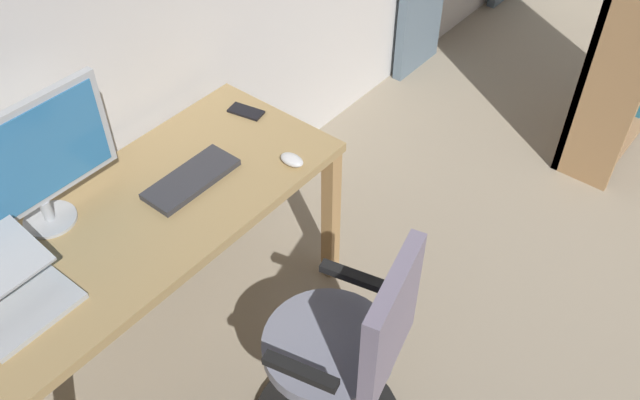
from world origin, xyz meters
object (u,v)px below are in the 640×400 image
(desk, at_px, (146,231))
(cell_phone_by_monitor, at_px, (246,111))
(computer_monitor, at_px, (28,163))
(computer_keyboard, at_px, (191,179))
(laptop, at_px, (12,293))
(computer_mouse, at_px, (292,160))
(office_chair, at_px, (345,364))

(desk, xyz_separation_m, cell_phone_by_monitor, (-0.65, -0.11, 0.10))
(computer_monitor, xyz_separation_m, cell_phone_by_monitor, (-0.88, 0.10, -0.25))
(desk, height_order, computer_keyboard, computer_keyboard)
(desk, distance_m, cell_phone_by_monitor, 0.67)
(desk, relative_size, laptop, 4.47)
(computer_mouse, distance_m, cell_phone_by_monitor, 0.38)
(office_chair, distance_m, cell_phone_by_monitor, 1.12)
(computer_keyboard, bearing_deg, office_chair, 82.31)
(office_chair, bearing_deg, computer_keyboard, 68.69)
(desk, height_order, computer_mouse, computer_mouse)
(office_chair, height_order, laptop, office_chair)
(laptop, bearing_deg, cell_phone_by_monitor, -174.24)
(computer_monitor, distance_m, cell_phone_by_monitor, 0.92)
(desk, bearing_deg, computer_keyboard, 174.06)
(desk, xyz_separation_m, computer_monitor, (0.22, -0.21, 0.36))
(computer_keyboard, bearing_deg, laptop, -0.41)
(office_chair, xyz_separation_m, laptop, (0.61, -0.80, 0.34))
(office_chair, bearing_deg, desk, 84.22)
(computer_monitor, relative_size, cell_phone_by_monitor, 4.20)
(office_chair, bearing_deg, computer_mouse, 40.64)
(computer_keyboard, height_order, cell_phone_by_monitor, computer_keyboard)
(office_chair, relative_size, computer_monitor, 1.65)
(office_chair, xyz_separation_m, computer_keyboard, (-0.11, -0.80, 0.30))
(laptop, height_order, computer_mouse, laptop)
(office_chair, relative_size, computer_mouse, 9.96)
(desk, xyz_separation_m, office_chair, (-0.11, 0.82, -0.19))
(desk, distance_m, office_chair, 0.85)
(computer_monitor, bearing_deg, computer_mouse, 148.95)
(desk, distance_m, computer_mouse, 0.59)
(computer_mouse, bearing_deg, laptop, -12.33)
(computer_mouse, bearing_deg, computer_keyboard, -35.54)
(computer_monitor, height_order, computer_mouse, computer_monitor)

